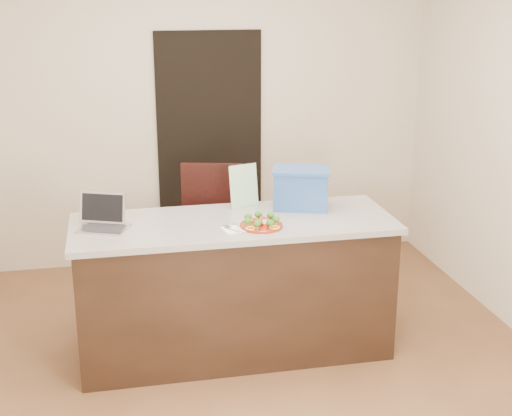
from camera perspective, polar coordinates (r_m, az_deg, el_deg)
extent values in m
plane|color=brown|center=(4.71, -1.15, -12.66)|extent=(4.00, 4.00, 0.00)
plane|color=beige|center=(6.13, -4.73, 7.93)|extent=(4.00, 0.00, 4.00)
plane|color=beige|center=(2.36, 7.76, -8.14)|extent=(4.00, 0.00, 4.00)
cube|color=black|center=(6.19, -3.70, 4.75)|extent=(0.90, 0.02, 2.00)
cube|color=black|center=(4.72, -1.75, -6.54)|extent=(2.00, 0.70, 0.88)
cube|color=beige|center=(4.56, -1.80, -1.25)|extent=(2.06, 0.76, 0.04)
cylinder|color=maroon|center=(4.43, 0.42, -1.43)|extent=(0.27, 0.27, 0.02)
torus|color=maroon|center=(4.43, 0.42, -1.35)|extent=(0.27, 0.27, 0.01)
sphere|color=brown|center=(4.42, 0.42, -1.09)|extent=(0.04, 0.04, 0.04)
sphere|color=brown|center=(4.41, 0.85, -1.13)|extent=(0.04, 0.04, 0.04)
sphere|color=brown|center=(4.44, 0.78, -1.00)|extent=(0.04, 0.04, 0.04)
sphere|color=brown|center=(4.45, 0.44, -0.94)|extent=(0.04, 0.04, 0.04)
sphere|color=brown|center=(4.44, 0.08, -0.99)|extent=(0.04, 0.04, 0.04)
sphere|color=brown|center=(4.41, -0.03, -1.11)|extent=(0.04, 0.04, 0.04)
sphere|color=brown|center=(4.39, 0.20, -1.21)|extent=(0.04, 0.04, 0.04)
ellipsoid|color=#245416|center=(4.45, -0.63, -0.70)|extent=(0.05, 0.05, 0.04)
ellipsoid|color=#245416|center=(4.38, -0.68, -1.03)|extent=(0.05, 0.05, 0.04)
ellipsoid|color=#245416|center=(4.33, 0.11, -1.25)|extent=(0.05, 0.05, 0.04)
ellipsoid|color=#245416|center=(4.34, 1.14, -1.18)|extent=(0.05, 0.05, 0.04)
ellipsoid|color=#245416|center=(4.41, 1.61, -0.89)|extent=(0.05, 0.05, 0.04)
ellipsoid|color=#245416|center=(4.48, 1.18, -0.60)|extent=(0.05, 0.05, 0.04)
ellipsoid|color=#245416|center=(4.50, 0.19, -0.52)|extent=(0.05, 0.05, 0.04)
torus|color=yellow|center=(4.49, -0.63, -1.01)|extent=(0.06, 0.06, 0.01)
torus|color=yellow|center=(4.35, -0.44, -1.63)|extent=(0.06, 0.06, 0.01)
torus|color=yellow|center=(4.36, 1.49, -1.56)|extent=(0.06, 0.06, 0.01)
torus|color=yellow|center=(4.50, 1.25, -0.95)|extent=(0.06, 0.06, 0.01)
cube|color=white|center=(4.38, -1.73, -1.71)|extent=(0.16, 0.16, 0.01)
cube|color=#BCBCC1|center=(4.36, -1.94, -1.75)|extent=(0.08, 0.11, 0.00)
cube|color=#BCBCC1|center=(4.42, -2.09, -1.47)|extent=(0.06, 0.06, 0.00)
cube|color=silver|center=(4.35, -1.24, -1.79)|extent=(0.05, 0.09, 0.01)
cube|color=#BCBCC1|center=(4.43, -1.46, -1.41)|extent=(0.05, 0.10, 0.00)
cylinder|color=white|center=(4.41, 0.71, -1.30)|extent=(0.03, 0.03, 0.05)
cylinder|color=white|center=(4.40, 0.71, -0.92)|extent=(0.02, 0.02, 0.01)
cylinder|color=#B63513|center=(4.39, 0.71, -0.80)|extent=(0.02, 0.02, 0.01)
cylinder|color=#B63513|center=(4.41, 0.71, -1.33)|extent=(0.03, 0.03, 0.02)
cube|color=#B0AFB4|center=(4.48, -12.11, -1.62)|extent=(0.35, 0.30, 0.01)
cube|color=#B0AFB4|center=(4.55, -12.20, 0.05)|extent=(0.29, 0.16, 0.19)
cube|color=black|center=(4.54, -12.20, 0.03)|extent=(0.26, 0.14, 0.17)
cube|color=#252628|center=(4.47, -12.11, -1.57)|extent=(0.29, 0.23, 0.00)
cube|color=white|center=(4.80, -0.99, 1.79)|extent=(0.21, 0.10, 0.29)
cube|color=#284F93|center=(4.79, 3.61, 1.49)|extent=(0.41, 0.34, 0.25)
cube|color=#284F93|center=(4.75, 3.64, 3.06)|extent=(0.44, 0.37, 0.02)
cube|color=black|center=(5.37, -3.13, -2.78)|extent=(0.57, 0.57, 0.04)
cube|color=black|center=(5.48, -3.52, 0.84)|extent=(0.47, 0.16, 0.54)
cylinder|color=black|center=(5.26, -4.94, -6.25)|extent=(0.04, 0.04, 0.50)
cylinder|color=black|center=(5.31, -0.60, -5.91)|extent=(0.04, 0.04, 0.50)
cylinder|color=black|center=(5.63, -5.44, -4.62)|extent=(0.04, 0.04, 0.50)
cylinder|color=black|center=(5.68, -1.39, -4.33)|extent=(0.04, 0.04, 0.50)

